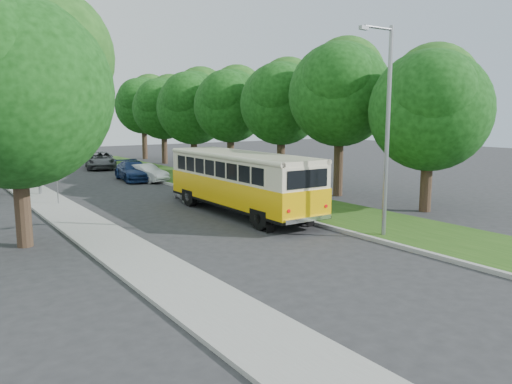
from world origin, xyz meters
TOP-DOWN VIEW (x-y plane):
  - ground at (0.00, 0.00)m, footprint 120.00×120.00m
  - curb at (3.60, 5.00)m, footprint 0.20×70.00m
  - grass_verge at (5.95, 5.00)m, footprint 4.50×70.00m
  - sidewalk at (-4.80, 5.00)m, footprint 2.20×70.00m
  - treeline at (3.15, 17.99)m, footprint 24.27×41.91m
  - lamppost_near at (4.21, -2.50)m, footprint 1.71×0.16m
  - lamppost_far at (-4.70, 16.00)m, footprint 1.71×0.16m
  - warning_sign at (-4.50, 11.98)m, footprint 0.56×0.10m
  - vintage_bus at (2.23, 4.57)m, footprint 2.76×10.19m
  - car_silver at (2.08, 9.59)m, footprint 2.28×3.93m
  - car_white at (3.00, 18.36)m, footprint 2.29×4.00m
  - car_blue at (2.50, 19.49)m, footprint 2.49×5.04m
  - car_grey at (3.00, 28.89)m, footprint 3.64×5.74m

SIDE VIEW (x-z plane):
  - ground at x=0.00m, z-range 0.00..0.00m
  - sidewalk at x=-4.80m, z-range 0.00..0.12m
  - grass_verge at x=5.95m, z-range 0.00..0.13m
  - curb at x=3.60m, z-range 0.00..0.15m
  - car_white at x=3.00m, z-range 0.00..1.25m
  - car_silver at x=2.08m, z-range 0.00..1.26m
  - car_blue at x=2.50m, z-range 0.00..1.41m
  - car_grey at x=3.00m, z-range 0.00..1.48m
  - vintage_bus at x=2.23m, z-range 0.00..3.02m
  - warning_sign at x=-4.50m, z-range 0.46..2.96m
  - lamppost_far at x=-4.70m, z-range 0.37..7.87m
  - lamppost_near at x=4.21m, z-range 0.37..8.37m
  - treeline at x=3.15m, z-range 1.20..10.66m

